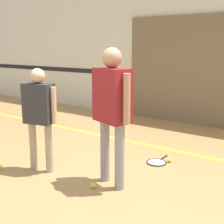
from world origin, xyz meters
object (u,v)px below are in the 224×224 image
(person_student_left, at_px, (39,109))
(person_instructor, at_px, (112,103))
(racket_spare_on_floor, at_px, (157,162))
(tennis_ball_near_instructor, at_px, (93,186))
(tennis_ball_by_spare_racket, at_px, (170,160))
(tennis_ball_stray_left, at_px, (0,167))

(person_student_left, bearing_deg, person_instructor, -2.28)
(person_instructor, height_order, racket_spare_on_floor, person_instructor)
(person_student_left, distance_m, tennis_ball_near_instructor, 1.25)
(tennis_ball_near_instructor, height_order, tennis_ball_by_spare_racket, same)
(person_instructor, xyz_separation_m, person_student_left, (-1.05, -0.21, -0.17))
(person_instructor, distance_m, person_student_left, 1.08)
(racket_spare_on_floor, bearing_deg, person_instructor, 172.03)
(tennis_ball_by_spare_racket, bearing_deg, tennis_ball_stray_left, -137.82)
(person_instructor, xyz_separation_m, racket_spare_on_floor, (0.11, 0.98, -1.03))
(person_instructor, height_order, person_student_left, person_instructor)
(person_instructor, bearing_deg, tennis_ball_stray_left, -142.77)
(tennis_ball_near_instructor, relative_size, tennis_ball_stray_left, 1.00)
(racket_spare_on_floor, bearing_deg, tennis_ball_by_spare_racket, -52.25)
(person_student_left, height_order, racket_spare_on_floor, person_student_left)
(person_instructor, bearing_deg, tennis_ball_by_spare_racket, 95.05)
(person_instructor, height_order, tennis_ball_by_spare_racket, person_instructor)
(racket_spare_on_floor, xyz_separation_m, tennis_ball_near_instructor, (-0.23, -1.21, 0.02))
(person_student_left, relative_size, tennis_ball_stray_left, 21.37)
(person_instructor, xyz_separation_m, tennis_ball_stray_left, (-1.55, -0.54, -1.01))
(person_instructor, distance_m, tennis_ball_by_spare_racket, 1.51)
(tennis_ball_near_instructor, bearing_deg, tennis_ball_stray_left, -167.64)
(tennis_ball_by_spare_racket, relative_size, tennis_ball_stray_left, 1.00)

